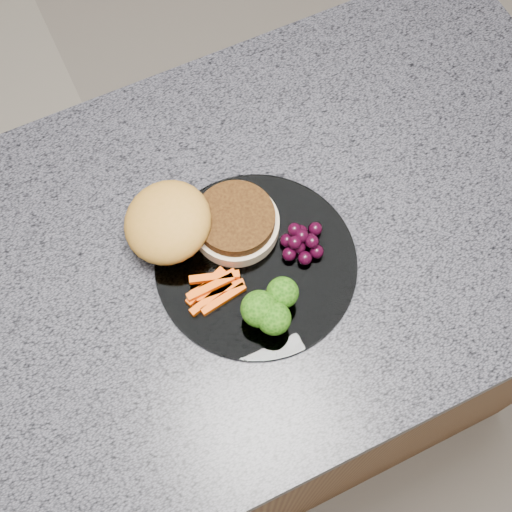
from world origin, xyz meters
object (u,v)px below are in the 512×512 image
at_px(plate, 256,263).
at_px(grape_bunch, 302,242).
at_px(burger, 192,224).
at_px(island_cabinet, 213,362).

distance_m(plate, grape_bunch, 0.07).
bearing_deg(burger, island_cabinet, -109.84).
height_order(plate, burger, burger).
height_order(burger, grape_bunch, burger).
xyz_separation_m(plate, burger, (-0.05, 0.07, 0.03)).
distance_m(island_cabinet, plate, 0.48).
relative_size(island_cabinet, plate, 4.62).
height_order(island_cabinet, burger, burger).
xyz_separation_m(plate, grape_bunch, (0.06, -0.01, 0.02)).
distance_m(island_cabinet, burger, 0.50).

